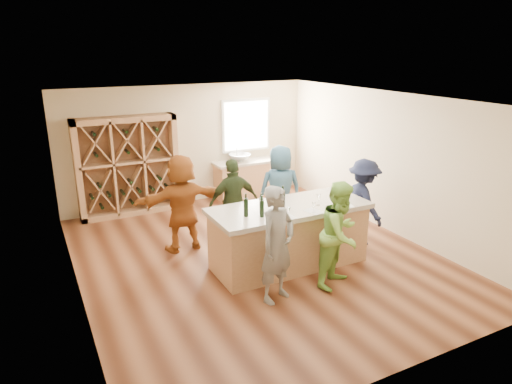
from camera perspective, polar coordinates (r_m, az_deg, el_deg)
name	(u,v)px	position (r m, az deg, el deg)	size (l,w,h in m)	color
floor	(256,259)	(8.36, 0.02, -8.32)	(6.00, 7.00, 0.10)	brown
ceiling	(256,97)	(7.55, 0.02, 11.85)	(6.00, 7.00, 0.10)	white
wall_back	(188,144)	(11.02, -8.50, 5.92)	(6.00, 0.10, 2.80)	beige
wall_front	(409,267)	(5.15, 18.62, -8.90)	(6.00, 0.10, 2.80)	beige
wall_left	(66,210)	(7.05, -22.62, -2.09)	(0.10, 7.00, 2.80)	beige
wall_right	(391,162)	(9.57, 16.51, 3.57)	(0.10, 7.00, 2.80)	beige
window_frame	(246,125)	(11.44, -1.26, 8.33)	(1.30, 0.06, 1.30)	white
window_pane	(247,126)	(11.41, -1.19, 8.31)	(1.18, 0.01, 1.18)	white
wine_rack	(128,166)	(10.44, -15.72, 3.10)	(2.20, 0.45, 2.20)	tan
back_counter_base	(247,180)	(11.45, -1.08, 1.57)	(1.60, 0.58, 0.86)	tan
back_counter_top	(247,162)	(11.33, -1.09, 3.80)	(1.70, 0.62, 0.06)	#BCAD9A
sink	(240,158)	(11.22, -2.01, 4.30)	(0.54, 0.54, 0.19)	silver
faucet	(237,154)	(11.37, -2.41, 4.76)	(0.02, 0.02, 0.30)	silver
tasting_counter_base	(289,238)	(7.86, 4.15, -5.72)	(2.60, 1.00, 1.00)	tan
tasting_counter_top	(290,208)	(7.67, 4.24, -2.02)	(2.72, 1.12, 0.08)	#BCAD9A
wine_bottle_a	(246,207)	(7.12, -1.27, -1.94)	(0.07, 0.07, 0.29)	black
wine_bottle_b	(262,209)	(7.10, 0.75, -2.09)	(0.07, 0.07, 0.27)	black
wine_bottle_c	(261,206)	(7.23, 0.68, -1.75)	(0.07, 0.07, 0.27)	black
wine_bottle_d	(279,205)	(7.26, 2.88, -1.65)	(0.07, 0.07, 0.28)	black
wine_bottle_e	(283,200)	(7.39, 3.34, -1.07)	(0.08, 0.08, 0.33)	black
wine_glass_a	(289,213)	(7.08, 4.11, -2.65)	(0.07, 0.07, 0.17)	white
wine_glass_b	(314,208)	(7.35, 7.22, -1.96)	(0.07, 0.07, 0.17)	white
wine_glass_c	(339,201)	(7.68, 10.33, -1.17)	(0.07, 0.07, 0.19)	white
wine_glass_d	(318,200)	(7.69, 7.80, -0.96)	(0.08, 0.08, 0.20)	white
wine_glass_e	(342,197)	(7.96, 10.70, -0.56)	(0.06, 0.06, 0.17)	white
tasting_menu_a	(287,217)	(7.17, 3.86, -3.08)	(0.21, 0.29, 0.00)	white
tasting_menu_b	(314,211)	(7.44, 7.25, -2.40)	(0.21, 0.29, 0.00)	white
tasting_menu_c	(345,205)	(7.83, 11.03, -1.56)	(0.23, 0.31, 0.00)	white
person_near_left	(277,245)	(6.66, 2.67, -6.60)	(0.64, 0.47, 1.77)	slate
person_near_right	(340,234)	(7.21, 10.51, -5.22)	(0.83, 0.45, 1.70)	#8CC64C
person_server	(363,202)	(8.83, 13.23, -1.23)	(1.07, 0.50, 1.65)	#191E38
person_far_mid	(234,202)	(8.58, -2.81, -1.28)	(0.98, 0.50, 1.67)	#263319
person_far_right	(280,190)	(9.11, 3.04, 0.28)	(0.87, 0.57, 1.79)	#335972
person_far_left	(182,203)	(8.41, -9.23, -1.35)	(1.68, 0.61, 1.82)	#994C19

